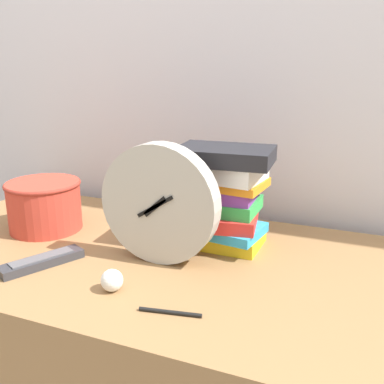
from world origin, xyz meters
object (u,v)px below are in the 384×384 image
(desk_clock, at_px, (159,204))
(basket, at_px, (44,204))
(tv_remote, at_px, (42,261))
(crumpled_paper_ball, at_px, (112,280))
(pen, at_px, (170,312))
(book_stack, at_px, (222,196))

(desk_clock, bearing_deg, basket, 170.58)
(desk_clock, height_order, tv_remote, desk_clock)
(basket, height_order, crumpled_paper_ball, basket)
(tv_remote, distance_m, crumpled_paper_ball, 0.22)
(basket, bearing_deg, tv_remote, -52.81)
(tv_remote, relative_size, crumpled_paper_ball, 4.21)
(tv_remote, relative_size, pen, 1.62)
(desk_clock, bearing_deg, pen, -59.46)
(desk_clock, bearing_deg, book_stack, 55.30)
(tv_remote, xyz_separation_m, pen, (0.37, -0.07, -0.01))
(tv_remote, bearing_deg, desk_clock, 28.28)
(basket, distance_m, pen, 0.59)
(basket, height_order, pen, basket)
(basket, bearing_deg, desk_clock, -9.42)
(tv_remote, bearing_deg, crumpled_paper_ball, -10.12)
(pen, bearing_deg, tv_remote, 168.45)
(basket, bearing_deg, book_stack, 9.46)
(pen, bearing_deg, book_stack, 93.11)
(tv_remote, bearing_deg, pen, -11.55)
(book_stack, relative_size, crumpled_paper_ball, 5.57)
(desk_clock, height_order, pen, desk_clock)
(book_stack, bearing_deg, tv_remote, -141.14)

